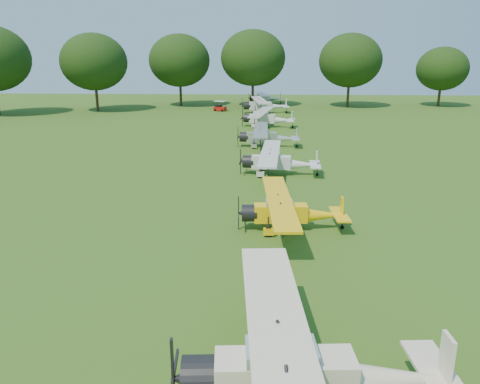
% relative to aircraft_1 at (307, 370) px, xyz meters
% --- Properties ---
extents(ground, '(160.00, 160.00, 0.00)m').
position_rel_aircraft_1_xyz_m(ground, '(-1.01, 16.00, -1.38)').
color(ground, '#204A12').
rests_on(ground, ground).
extents(tree_belt, '(137.36, 130.27, 14.52)m').
position_rel_aircraft_1_xyz_m(tree_belt, '(2.57, 16.16, 6.65)').
color(tree_belt, '#332313').
rests_on(tree_belt, ground).
extents(aircraft_1, '(7.55, 12.03, 2.37)m').
position_rel_aircraft_1_xyz_m(aircraft_1, '(0.00, 0.00, 0.00)').
color(aircraft_1, beige).
rests_on(aircraft_1, ground).
extents(aircraft_2, '(5.92, 9.42, 1.86)m').
position_rel_aircraft_1_xyz_m(aircraft_2, '(0.23, 13.49, -0.30)').
color(aircraft_2, yellow).
rests_on(aircraft_2, ground).
extents(aircraft_3, '(6.29, 10.02, 1.97)m').
position_rel_aircraft_1_xyz_m(aircraft_3, '(-0.08, 25.17, -0.23)').
color(aircraft_3, silver).
rests_on(aircraft_3, ground).
extents(aircraft_4, '(6.26, 9.93, 1.97)m').
position_rel_aircraft_1_xyz_m(aircraft_4, '(-0.88, 36.25, -0.23)').
color(aircraft_4, silver).
rests_on(aircraft_4, ground).
extents(aircraft_5, '(6.87, 10.88, 2.14)m').
position_rel_aircraft_1_xyz_m(aircraft_5, '(-0.83, 49.12, -0.13)').
color(aircraft_5, silver).
rests_on(aircraft_5, ground).
extents(aircraft_6, '(7.36, 11.70, 2.30)m').
position_rel_aircraft_1_xyz_m(aircraft_6, '(-1.19, 63.18, -0.04)').
color(aircraft_6, silver).
rests_on(aircraft_6, ground).
extents(aircraft_7, '(6.32, 10.02, 1.97)m').
position_rel_aircraft_1_xyz_m(aircraft_7, '(-1.09, 77.15, -0.23)').
color(aircraft_7, silver).
rests_on(aircraft_7, ground).
extents(golf_cart, '(2.15, 1.75, 1.60)m').
position_rel_aircraft_1_xyz_m(golf_cart, '(-8.24, 65.40, -0.85)').
color(golf_cart, '#B2150C').
rests_on(golf_cart, ground).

